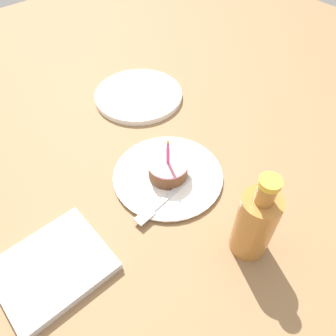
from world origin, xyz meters
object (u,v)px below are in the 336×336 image
(plate, at_px, (168,175))
(marble_board, at_px, (53,267))
(side_plate, at_px, (139,95))
(cake_slice, at_px, (168,169))
(fork, at_px, (162,202))
(bottle, at_px, (255,223))

(plate, bearing_deg, marble_board, 5.33)
(plate, distance_m, marble_board, 0.33)
(side_plate, bearing_deg, cake_slice, 64.31)
(side_plate, bearing_deg, plate, 64.45)
(fork, bearing_deg, side_plate, -120.69)
(bottle, bearing_deg, marble_board, -33.41)
(cake_slice, height_order, bottle, bottle)
(cake_slice, xyz_separation_m, fork, (0.07, 0.05, -0.02))
(plate, xyz_separation_m, cake_slice, (0.00, 0.00, 0.03))
(cake_slice, xyz_separation_m, bottle, (-0.00, 0.25, 0.05))
(side_plate, relative_size, marble_board, 1.29)
(cake_slice, distance_m, bottle, 0.25)
(cake_slice, bearing_deg, side_plate, -115.69)
(cake_slice, bearing_deg, fork, 38.63)
(cake_slice, relative_size, marble_board, 0.59)
(plate, distance_m, fork, 0.09)
(fork, bearing_deg, bottle, 109.85)
(bottle, height_order, marble_board, bottle)
(fork, height_order, bottle, bottle)
(plate, relative_size, cake_slice, 2.19)
(fork, bearing_deg, marble_board, -5.27)
(bottle, distance_m, side_plate, 0.57)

